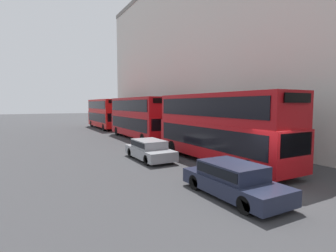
% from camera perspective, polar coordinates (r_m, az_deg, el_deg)
% --- Properties ---
extents(ground_plane, '(200.00, 200.00, 0.00)m').
position_cam_1_polar(ground_plane, '(12.17, 20.85, -12.95)').
color(ground_plane, '#38383A').
extents(bus_leading, '(2.59, 10.59, 4.28)m').
position_cam_1_polar(bus_leading, '(16.44, 11.03, 0.24)').
color(bus_leading, '#A80F14').
rests_on(bus_leading, ground).
extents(bus_second_in_queue, '(2.59, 10.84, 4.29)m').
position_cam_1_polar(bus_second_in_queue, '(27.60, -6.40, 2.15)').
color(bus_second_in_queue, '#A80F14').
rests_on(bus_second_in_queue, ground).
extents(bus_third_in_queue, '(2.59, 10.60, 4.30)m').
position_cam_1_polar(bus_third_in_queue, '(40.09, -13.62, 2.88)').
color(bus_third_in_queue, red).
rests_on(bus_third_in_queue, ground).
extents(car_dark_sedan, '(1.88, 4.51, 1.34)m').
position_cam_1_polar(car_dark_sedan, '(10.82, 13.96, -11.08)').
color(car_dark_sedan, '#1E2338').
rests_on(car_dark_sedan, ground).
extents(car_hatchback, '(1.84, 4.31, 1.30)m').
position_cam_1_polar(car_hatchback, '(17.27, -4.07, -5.04)').
color(car_hatchback, gray).
rests_on(car_hatchback, ground).
extents(pedestrian, '(0.36, 0.36, 1.84)m').
position_cam_1_polar(pedestrian, '(35.84, -7.75, 0.32)').
color(pedestrian, '#334C6B').
rests_on(pedestrian, ground).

